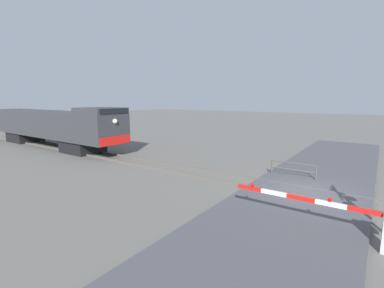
{
  "coord_description": "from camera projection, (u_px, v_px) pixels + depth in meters",
  "views": [
    {
      "loc": [
        -13.13,
        -2.65,
        4.47
      ],
      "look_at": [
        -1.08,
        5.83,
        2.02
      ],
      "focal_mm": 25.3,
      "sensor_mm": 36.0,
      "label": 1
    }
  ],
  "objects": [
    {
      "name": "ground_plane",
      "position": [
        305.0,
        194.0,
        12.83
      ],
      "size": [
        160.0,
        160.0,
        0.0
      ],
      "primitive_type": "plane",
      "color": "#605E59"
    },
    {
      "name": "rail_track_left",
      "position": [
        302.0,
        197.0,
        12.24
      ],
      "size": [
        0.08,
        80.0,
        0.15
      ],
      "primitive_type": "cube",
      "color": "#59544C",
      "rests_on": "ground_plane"
    },
    {
      "name": "rail_track_right",
      "position": [
        309.0,
        189.0,
        13.39
      ],
      "size": [
        0.08,
        80.0,
        0.15
      ],
      "primitive_type": "cube",
      "color": "#59544C",
      "rests_on": "ground_plane"
    },
    {
      "name": "road_surface",
      "position": [
        305.0,
        193.0,
        12.82
      ],
      "size": [
        36.0,
        5.36,
        0.14
      ],
      "primitive_type": "cube",
      "color": "#47474C",
      "rests_on": "ground_plane"
    },
    {
      "name": "locomotive",
      "position": [
        51.0,
        125.0,
        25.5
      ],
      "size": [
        2.96,
        19.23,
        3.82
      ],
      "color": "black",
      "rests_on": "ground_plane"
    },
    {
      "name": "crossing_gate",
      "position": [
        366.0,
        221.0,
        8.14
      ],
      "size": [
        0.36,
        5.34,
        1.36
      ],
      "color": "silver",
      "rests_on": "ground_plane"
    },
    {
      "name": "guard_railing",
      "position": [
        293.0,
        168.0,
        15.27
      ],
      "size": [
        0.08,
        2.51,
        0.95
      ],
      "color": "#4C4742",
      "rests_on": "ground_plane"
    }
  ]
}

